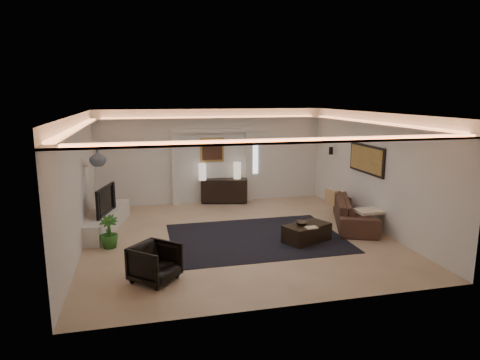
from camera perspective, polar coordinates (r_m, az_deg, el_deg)
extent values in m
plane|color=#CFB591|center=(10.18, -0.31, -7.62)|extent=(7.00, 7.00, 0.00)
plane|color=white|center=(9.64, -0.33, 8.91)|extent=(7.00, 7.00, 0.00)
plane|color=white|center=(13.19, -3.79, 3.23)|extent=(7.00, 0.00, 7.00)
plane|color=white|center=(6.54, 6.71, -5.25)|extent=(7.00, 0.00, 7.00)
plane|color=white|center=(9.65, -21.00, -0.53)|extent=(0.00, 7.00, 7.00)
plane|color=white|center=(11.13, 17.52, 1.20)|extent=(0.00, 7.00, 7.00)
cube|color=silver|center=(9.65, -0.33, 7.25)|extent=(7.00, 7.00, 0.04)
cube|color=white|center=(13.48, 1.90, 2.99)|extent=(0.25, 0.03, 1.00)
cube|color=black|center=(10.09, 2.18, -7.77)|extent=(4.00, 3.00, 0.01)
cube|color=silver|center=(13.01, -8.69, 1.44)|extent=(0.22, 0.20, 2.20)
cube|color=silver|center=(13.39, 1.16, 1.85)|extent=(0.22, 0.20, 2.20)
cube|color=silver|center=(13.01, -3.76, 6.66)|extent=(2.52, 0.20, 0.12)
cube|color=tan|center=(13.14, -3.78, 4.07)|extent=(0.74, 0.04, 0.74)
cube|color=#4C2D1E|center=(13.11, -3.76, 4.06)|extent=(0.62, 0.02, 0.62)
cube|color=black|center=(11.33, 16.69, 2.70)|extent=(0.04, 1.64, 0.74)
cube|color=tan|center=(11.32, 16.58, 2.70)|extent=(0.02, 1.50, 0.62)
cylinder|color=black|center=(12.95, 12.15, 3.87)|extent=(0.12, 0.12, 0.22)
cube|color=silver|center=(10.98, -19.86, 1.97)|extent=(0.10, 0.55, 0.04)
cube|color=black|center=(13.20, -2.12, -1.39)|extent=(1.49, 0.76, 0.71)
cylinder|color=beige|center=(12.95, -5.09, 1.44)|extent=(0.29, 0.29, 0.51)
cylinder|color=beige|center=(13.15, -0.38, 1.64)|extent=(0.28, 0.28, 0.51)
cube|color=silver|center=(11.13, -17.94, -5.30)|extent=(1.25, 2.70, 0.49)
imported|color=black|center=(10.80, -18.20, -2.70)|extent=(1.20, 0.47, 0.69)
cylinder|color=#492D23|center=(12.29, -17.62, -1.73)|extent=(0.17, 0.17, 0.36)
imported|color=#516068|center=(10.47, -18.62, 2.85)|extent=(0.44, 0.44, 0.40)
imported|color=#2C6621|center=(9.80, -17.24, -6.69)|extent=(0.47, 0.47, 0.72)
imported|color=#42311F|center=(11.34, 15.22, -4.19)|extent=(2.58, 1.77, 0.70)
cube|color=white|center=(10.75, 16.89, -4.02)|extent=(0.64, 0.53, 0.07)
cube|color=tan|center=(11.92, 12.18, -2.29)|extent=(0.22, 0.42, 0.41)
cube|color=black|center=(9.93, 8.97, -7.02)|extent=(1.22, 0.98, 0.40)
imported|color=#352A1E|center=(9.82, 8.30, -5.73)|extent=(0.37, 0.37, 0.07)
cube|color=beige|center=(9.60, 9.62, -6.30)|extent=(0.27, 0.20, 0.03)
imported|color=black|center=(7.92, -11.38, -10.88)|extent=(1.05, 1.05, 0.69)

